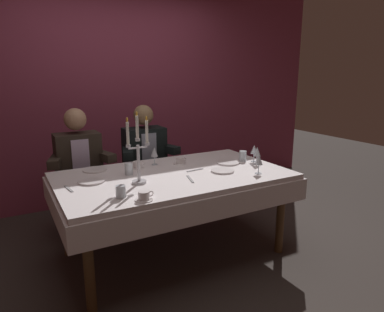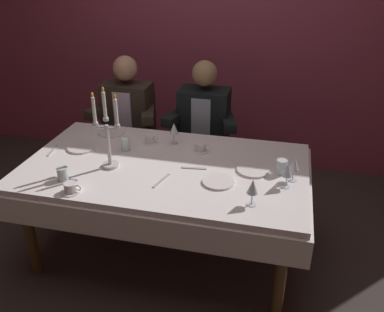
{
  "view_description": "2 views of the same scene",
  "coord_description": "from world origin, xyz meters",
  "views": [
    {
      "loc": [
        -1.22,
        -2.53,
        1.57
      ],
      "look_at": [
        0.15,
        -0.05,
        0.88
      ],
      "focal_mm": 32.42,
      "sensor_mm": 36.0,
      "label": 1
    },
    {
      "loc": [
        0.75,
        -2.35,
        2.05
      ],
      "look_at": [
        0.21,
        -0.08,
        0.87
      ],
      "focal_mm": 38.54,
      "sensor_mm": 36.0,
      "label": 2
    }
  ],
  "objects": [
    {
      "name": "wine_glass_1",
      "position": [
        0.8,
        -0.11,
        0.85
      ],
      "size": [
        0.07,
        0.07,
        0.16
      ],
      "color": "silver",
      "rests_on": "dining_table"
    },
    {
      "name": "fork_1",
      "position": [
        -0.85,
        0.01,
        0.74
      ],
      "size": [
        0.04,
        0.17,
        0.01
      ],
      "primitive_type": "cube",
      "rotation": [
        0.0,
        0.0,
        1.71
      ],
      "color": "#B7B7BC",
      "rests_on": "dining_table"
    },
    {
      "name": "coffee_cup_0",
      "position": [
        -0.21,
        0.31,
        0.77
      ],
      "size": [
        0.13,
        0.12,
        0.06
      ],
      "color": "white",
      "rests_on": "dining_table"
    },
    {
      "name": "water_tumbler_0",
      "position": [
        0.77,
        0.06,
        0.79
      ],
      "size": [
        0.07,
        0.07,
        0.1
      ],
      "primitive_type": "cylinder",
      "color": "silver",
      "rests_on": "dining_table"
    },
    {
      "name": "wine_glass_2",
      "position": [
        0.84,
        -0.02,
        0.85
      ],
      "size": [
        0.07,
        0.07,
        0.16
      ],
      "color": "silver",
      "rests_on": "dining_table"
    },
    {
      "name": "water_tumbler_1",
      "position": [
        -0.34,
        0.15,
        0.79
      ],
      "size": [
        0.07,
        0.07,
        0.1
      ],
      "primitive_type": "cylinder",
      "color": "silver",
      "rests_on": "dining_table"
    },
    {
      "name": "dining_table",
      "position": [
        0.0,
        0.0,
        0.62
      ],
      "size": [
        1.94,
        1.14,
        0.74
      ],
      "color": "white",
      "rests_on": "ground_plane"
    },
    {
      "name": "coffee_cup_2",
      "position": [
        -0.45,
        -0.47,
        0.77
      ],
      "size": [
        0.13,
        0.12,
        0.06
      ],
      "color": "white",
      "rests_on": "dining_table"
    },
    {
      "name": "back_wall",
      "position": [
        0.0,
        1.66,
        1.35
      ],
      "size": [
        6.0,
        0.12,
        2.7
      ],
      "primitive_type": "cube",
      "color": "#8C364E",
      "rests_on": "ground_plane"
    },
    {
      "name": "wine_glass_3",
      "position": [
        -0.03,
        0.34,
        0.85
      ],
      "size": [
        0.07,
        0.07,
        0.16
      ],
      "color": "silver",
      "rests_on": "dining_table"
    },
    {
      "name": "candelabra",
      "position": [
        -0.35,
        -0.11,
        0.96
      ],
      "size": [
        0.19,
        0.11,
        0.55
      ],
      "color": "silver",
      "rests_on": "dining_table"
    },
    {
      "name": "wine_glass_0",
      "position": [
        0.62,
        -0.35,
        0.86
      ],
      "size": [
        0.07,
        0.07,
        0.16
      ],
      "color": "silver",
      "rests_on": "dining_table"
    },
    {
      "name": "seated_diner_1",
      "position": [
        0.08,
        0.89,
        0.74
      ],
      "size": [
        0.63,
        0.48,
        1.24
      ],
      "color": "#53391E",
      "rests_on": "ground_plane"
    },
    {
      "name": "dinner_plate_0",
      "position": [
        0.4,
        -0.15,
        0.75
      ],
      "size": [
        0.2,
        0.2,
        0.01
      ],
      "primitive_type": "cylinder",
      "color": "white",
      "rests_on": "dining_table"
    },
    {
      "name": "dinner_plate_2",
      "position": [
        0.59,
        0.05,
        0.75
      ],
      "size": [
        0.21,
        0.21,
        0.01
      ],
      "primitive_type": "cylinder",
      "color": "white",
      "rests_on": "dining_table"
    },
    {
      "name": "dinner_plate_1",
      "position": [
        -0.66,
        0.1,
        0.75
      ],
      "size": [
        0.21,
        0.21,
        0.01
      ],
      "primitive_type": "cylinder",
      "color": "white",
      "rests_on": "dining_table"
    },
    {
      "name": "ground_plane",
      "position": [
        0.0,
        0.0,
        0.0
      ],
      "size": [
        12.0,
        12.0,
        0.0
      ],
      "primitive_type": "plane",
      "color": "#39312D"
    },
    {
      "name": "spoon_0",
      "position": [
        0.2,
        -0.01,
        0.74
      ],
      "size": [
        0.17,
        0.04,
        0.01
      ],
      "primitive_type": "cube",
      "rotation": [
        0.0,
        0.0,
        0.11
      ],
      "color": "#B7B7BC",
      "rests_on": "dining_table"
    },
    {
      "name": "dinner_plate_3",
      "position": [
        -0.56,
        0.41,
        0.75
      ],
      "size": [
        0.21,
        0.21,
        0.01
      ],
      "primitive_type": "cylinder",
      "color": "white",
      "rests_on": "dining_table"
    },
    {
      "name": "water_tumbler_2",
      "position": [
        -0.57,
        -0.34,
        0.78
      ],
      "size": [
        0.07,
        0.07,
        0.08
      ],
      "primitive_type": "cylinder",
      "color": "silver",
      "rests_on": "dining_table"
    },
    {
      "name": "seated_diner_0",
      "position": [
        -0.61,
        0.89,
        0.74
      ],
      "size": [
        0.63,
        0.48,
        1.24
      ],
      "color": "#53391E",
      "rests_on": "ground_plane"
    },
    {
      "name": "knife_2",
      "position": [
        0.04,
        -0.22,
        0.74
      ],
      "size": [
        0.07,
        0.19,
        0.01
      ],
      "primitive_type": "cube",
      "rotation": [
        0.0,
        0.0,
        1.31
      ],
      "color": "#B7B7BC",
      "rests_on": "dining_table"
    },
    {
      "name": "coffee_cup_1",
      "position": [
        0.19,
        0.26,
        0.77
      ],
      "size": [
        0.13,
        0.12,
        0.06
      ],
      "color": "white",
      "rests_on": "dining_table"
    }
  ]
}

